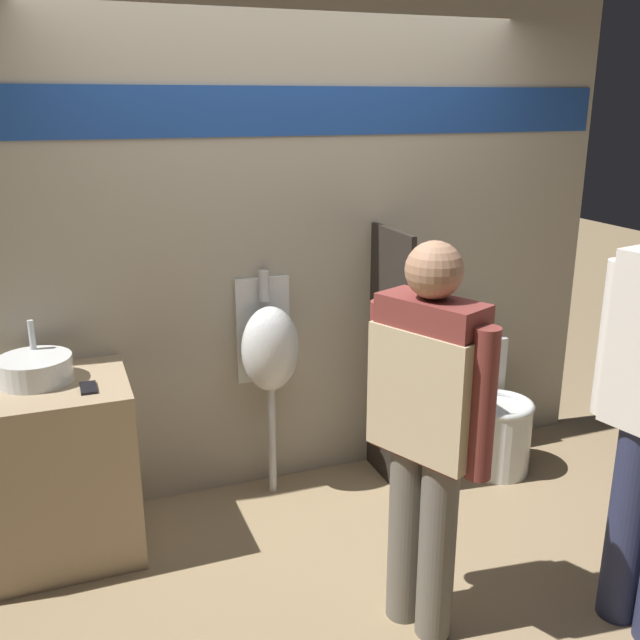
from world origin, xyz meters
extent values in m
plane|color=#997F5B|center=(0.00, 0.00, 0.00)|extent=(16.00, 16.00, 0.00)
cube|color=#B2A893|center=(0.00, 0.60, 1.35)|extent=(3.73, 0.06, 2.70)
cube|color=#1E479E|center=(0.00, 0.56, 2.03)|extent=(3.65, 0.01, 0.24)
cube|color=tan|center=(-1.37, 0.27, 0.43)|extent=(0.89, 0.60, 0.86)
cylinder|color=silver|center=(-1.32, 0.33, 0.92)|extent=(0.33, 0.33, 0.12)
cylinder|color=silver|center=(-1.32, 0.45, 1.04)|extent=(0.03, 0.03, 0.14)
cube|color=black|center=(-1.10, 0.15, 0.86)|extent=(0.07, 0.14, 0.01)
cube|color=#28231E|center=(0.47, 0.34, 0.72)|extent=(0.03, 0.47, 1.44)
cylinder|color=silver|center=(-0.18, 0.43, 0.31)|extent=(0.04, 0.04, 0.63)
ellipsoid|color=silver|center=(-0.18, 0.43, 0.84)|extent=(0.31, 0.26, 0.46)
cube|color=silver|center=(-0.18, 0.56, 0.90)|extent=(0.29, 0.02, 0.57)
cylinder|color=silver|center=(-0.18, 0.52, 1.16)|extent=(0.06, 0.06, 0.16)
cylinder|color=silver|center=(1.12, 0.20, 0.20)|extent=(0.38, 0.38, 0.40)
torus|color=silver|center=(1.12, 0.20, 0.41)|extent=(0.39, 0.39, 0.04)
cube|color=silver|center=(1.12, 0.48, 0.56)|extent=(0.34, 0.16, 0.33)
cylinder|color=silver|center=(1.12, 0.46, 0.81)|extent=(0.06, 0.06, 0.14)
cylinder|color=#666056|center=(0.10, -0.85, 0.39)|extent=(0.15, 0.15, 0.78)
cylinder|color=#666056|center=(0.04, -0.71, 0.39)|extent=(0.15, 0.15, 0.78)
cube|color=brown|center=(0.07, -0.78, 1.09)|extent=(0.33, 0.44, 0.62)
cube|color=#C6B289|center=(0.07, -0.78, 1.04)|extent=(0.36, 0.48, 0.49)
cylinder|color=brown|center=(0.17, -1.00, 1.06)|extent=(0.10, 0.10, 0.57)
cylinder|color=brown|center=(-0.02, -0.57, 1.06)|extent=(0.10, 0.10, 0.57)
sphere|color=#A87A5B|center=(0.07, -0.78, 1.50)|extent=(0.21, 0.21, 0.21)
cylinder|color=#282D4C|center=(0.88, -1.03, 0.43)|extent=(0.16, 0.16, 0.87)
cylinder|color=silver|center=(0.85, -0.87, 1.18)|extent=(0.11, 0.11, 0.63)
camera|label=1|loc=(-1.18, -2.94, 2.08)|focal=40.00mm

